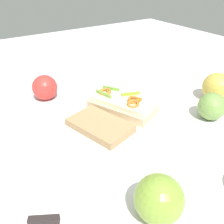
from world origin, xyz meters
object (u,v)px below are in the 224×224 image
Objects in this scene: bread_slice_side at (100,125)px; knife at (32,221)px; plate at (112,121)px; apple_0 at (212,106)px; apple_2 at (159,199)px; apple_4 at (45,87)px; sandwich at (123,104)px; apple_3 at (217,87)px.

knife is at bearing -71.41° from bread_slice_side.
knife is (-0.26, -0.16, -0.00)m from plate.
apple_0 is 0.90× the size of apple_2.
bread_slice_side reaches higher than plate.
sandwich is at bearing -55.90° from apple_4.
apple_4 is (-0.32, 0.34, 0.00)m from apple_0.
apple_0 is 0.47m from apple_4.
plate reaches higher than knife.
apple_2 is at bearing -108.01° from plate.
apple_4 is at bearing -84.29° from knife.
plate is 1.67× the size of sandwich.
apple_3 is at bearing 25.98° from apple_2.
apple_2 reaches higher than apple_0.
plate is at bearing -89.44° from sandwich.
bread_slice_side is (-0.09, -0.04, -0.01)m from sandwich.
bread_slice_side is 2.05× the size of apple_0.
bread_slice_side is at bearing 160.35° from apple_0.
apple_3 reaches higher than bread_slice_side.
sandwich is at bearing 142.77° from apple_0.
plate is 4.32× the size of apple_4.
apple_3 is (0.37, -0.04, 0.02)m from bread_slice_side.
apple_2 is at bearing -179.94° from knife.
apple_3 is 0.74× the size of knife.
apple_3 is 1.13× the size of apple_4.
knife is at bearing -113.42° from apple_4.
bread_slice_side is (-0.05, -0.02, 0.02)m from plate.
apple_3 is (0.28, -0.08, 0.01)m from sandwich.
plate is at bearing 152.68° from apple_0.
plate is 0.06m from sandwich.
apple_0 is (0.28, -0.10, 0.01)m from bread_slice_side.
sandwich is 0.36m from knife.
sandwich is 2.67× the size of apple_0.
plate is 4.46× the size of apple_0.
apple_2 is 0.70× the size of knife.
apple_3 is (0.33, -0.06, 0.03)m from plate.
bread_slice_side is 0.26m from knife.
bread_slice_side is at bearing -79.85° from apple_4.
sandwich is at bearing 23.30° from plate.
apple_4 is 0.65× the size of knife.
sandwich is 0.23m from apple_0.
plate is 4.03× the size of apple_2.
apple_4 is at bearing 133.12° from apple_0.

